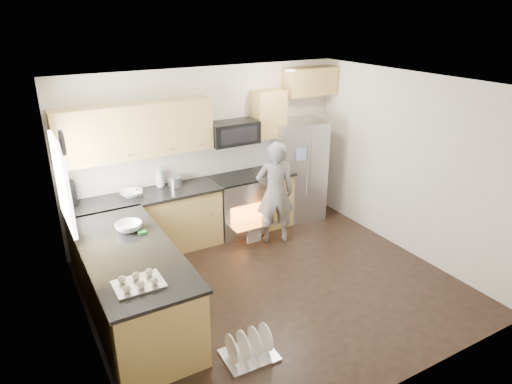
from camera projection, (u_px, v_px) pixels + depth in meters
ground at (274, 287)px, 5.95m from camera, size 4.50×4.50×0.00m
room_shell at (273, 166)px, 5.32m from camera, size 4.54×4.04×2.62m
back_cabinet_run at (179, 185)px, 6.73m from camera, size 4.45×0.64×2.50m
peninsula at (133, 285)px, 5.17m from camera, size 0.96×2.36×1.02m
stove_range at (237, 192)px, 7.22m from camera, size 0.76×0.97×1.79m
refrigerator at (297, 170)px, 7.69m from camera, size 0.93×0.78×1.69m
person at (275, 193)px, 6.87m from camera, size 0.68×0.57×1.60m
dish_rack at (249, 350)px, 4.73m from camera, size 0.56×0.46×0.34m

